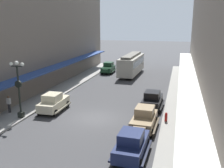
{
  "coord_description": "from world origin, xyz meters",
  "views": [
    {
      "loc": [
        7.19,
        -20.63,
        8.54
      ],
      "look_at": [
        0.0,
        6.0,
        1.8
      ],
      "focal_mm": 40.56,
      "sensor_mm": 36.0,
      "label": 1
    }
  ],
  "objects": [
    {
      "name": "sidewalk_left",
      "position": [
        -7.5,
        0.0,
        0.07
      ],
      "size": [
        3.0,
        60.0,
        0.15
      ],
      "primitive_type": "cube",
      "color": "#99968E",
      "rests_on": "ground"
    },
    {
      "name": "ground_plane",
      "position": [
        0.0,
        0.0,
        0.0
      ],
      "size": [
        200.0,
        200.0,
        0.0
      ],
      "primitive_type": "plane",
      "color": "#424244"
    },
    {
      "name": "pedestrian_1",
      "position": [
        -8.24,
        -1.09,
        0.99
      ],
      "size": [
        0.36,
        0.24,
        1.64
      ],
      "color": "#2D2D33",
      "rests_on": "sidewalk_left"
    },
    {
      "name": "lamp_post_with_clock",
      "position": [
        -6.4,
        -1.93,
        2.99
      ],
      "size": [
        1.42,
        0.44,
        5.16
      ],
      "color": "black",
      "rests_on": "sidewalk_left"
    },
    {
      "name": "parked_car_1",
      "position": [
        -4.52,
        0.71,
        0.94
      ],
      "size": [
        2.21,
        4.28,
        1.84
      ],
      "color": "beige",
      "rests_on": "ground"
    },
    {
      "name": "parked_car_2",
      "position": [
        -4.68,
        20.8,
        0.94
      ],
      "size": [
        2.26,
        4.3,
        1.84
      ],
      "color": "#193D23",
      "rests_on": "ground"
    },
    {
      "name": "parked_car_4",
      "position": [
        4.76,
        4.07,
        0.94
      ],
      "size": [
        2.26,
        4.3,
        1.84
      ],
      "color": "black",
      "rests_on": "ground"
    },
    {
      "name": "streetcar",
      "position": [
        -0.49,
        20.18,
        1.9
      ],
      "size": [
        2.78,
        9.67,
        3.46
      ],
      "color": "#ADA899",
      "rests_on": "ground"
    },
    {
      "name": "parked_car_3",
      "position": [
        4.53,
        -5.88,
        0.94
      ],
      "size": [
        2.26,
        4.3,
        1.84
      ],
      "color": "#19234C",
      "rests_on": "ground"
    },
    {
      "name": "sidewalk_right",
      "position": [
        7.5,
        0.0,
        0.07
      ],
      "size": [
        3.0,
        60.0,
        0.15
      ],
      "primitive_type": "cube",
      "color": "#99968E",
      "rests_on": "ground"
    },
    {
      "name": "fire_hydrant",
      "position": [
        6.35,
        0.49,
        0.56
      ],
      "size": [
        0.24,
        0.24,
        0.82
      ],
      "color": "#B21E19",
      "rests_on": "sidewalk_right"
    },
    {
      "name": "parked_car_0",
      "position": [
        4.68,
        -1.27,
        0.94
      ],
      "size": [
        2.25,
        4.3,
        1.84
      ],
      "color": "#997F5B",
      "rests_on": "ground"
    }
  ]
}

